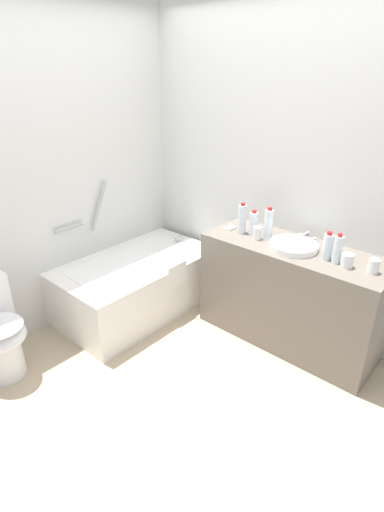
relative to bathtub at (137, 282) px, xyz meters
name	(u,v)px	position (x,y,z in m)	size (l,w,h in m)	color
ground_plane	(174,390)	(-0.54, -0.97, -0.27)	(3.74, 3.74, 0.00)	tan
wall_back_tiled	(38,174)	(-0.54, 0.45, 1.02)	(3.01, 0.10, 2.57)	silver
wall_right_mirror	(289,172)	(0.81, -0.97, 1.02)	(0.10, 3.14, 2.57)	silver
bathtub	(137,282)	(0.00, 0.00, 0.00)	(1.41, 0.80, 1.14)	white
vanity_counter	(289,295)	(0.50, -1.25, 0.14)	(0.52, 1.40, 0.82)	#6B6056
sink_basin	(293,246)	(0.47, -1.25, 0.58)	(0.36, 0.36, 0.05)	white
sink_faucet	(307,237)	(0.68, -1.25, 0.59)	(0.11, 0.15, 0.07)	#AFAFB4
water_bottle_0	(328,247)	(0.46, -1.51, 0.65)	(0.07, 0.07, 0.20)	silver
water_bottle_1	(242,219)	(0.47, -0.78, 0.67)	(0.06, 0.06, 0.25)	silver
water_bottle_2	(338,249)	(0.45, -1.58, 0.65)	(0.06, 0.06, 0.21)	silver
water_bottle_3	(268,224)	(0.51, -1.00, 0.67)	(0.07, 0.07, 0.25)	silver
water_bottle_4	(253,223)	(0.50, -0.87, 0.65)	(0.07, 0.07, 0.21)	silver
drinking_glass_0	(374,266)	(0.47, -1.82, 0.60)	(0.07, 0.07, 0.10)	white
drinking_glass_1	(347,261)	(0.43, -1.66, 0.60)	(0.08, 0.08, 0.09)	white
drinking_glass_2	(257,233)	(0.45, -0.95, 0.61)	(0.07, 0.07, 0.10)	white
soap_dish	(230,228)	(0.47, -0.66, 0.56)	(0.09, 0.06, 0.02)	white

